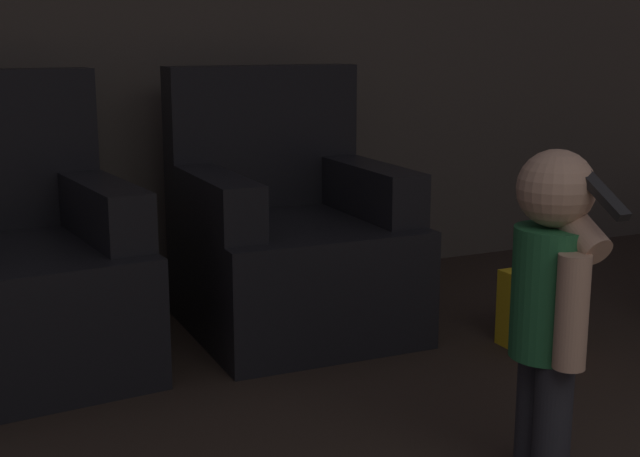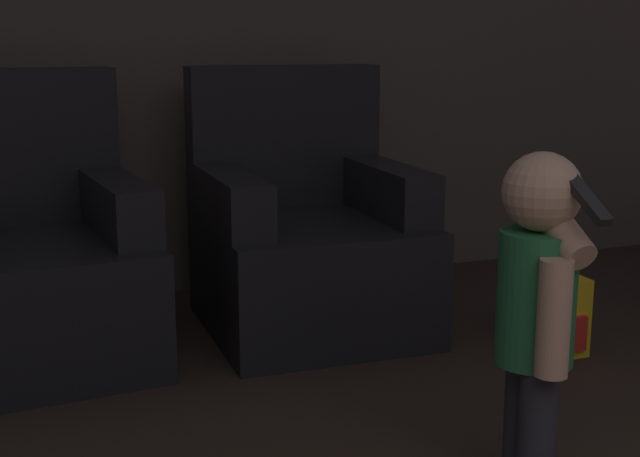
% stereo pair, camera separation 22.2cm
% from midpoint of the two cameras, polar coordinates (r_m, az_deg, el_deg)
% --- Properties ---
extents(armchair_left, '(0.87, 0.92, 1.02)m').
position_cam_midpoint_polar(armchair_left, '(3.29, -21.16, -2.56)').
color(armchair_left, black).
rests_on(armchair_left, ground_plane).
extents(armchair_right, '(0.81, 0.87, 1.02)m').
position_cam_midpoint_polar(armchair_right, '(3.51, -3.83, -0.83)').
color(armchair_right, black).
rests_on(armchair_right, ground_plane).
extents(person_toddler, '(0.19, 0.34, 0.87)m').
position_cam_midpoint_polar(person_toddler, '(2.25, 11.92, -4.10)').
color(person_toddler, '#28282D').
rests_on(person_toddler, ground_plane).
extents(toy_backpack, '(0.22, 0.21, 0.29)m').
position_cam_midpoint_polar(toy_backpack, '(3.38, 11.82, -5.16)').
color(toy_backpack, yellow).
rests_on(toy_backpack, ground_plane).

